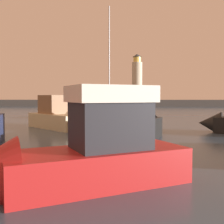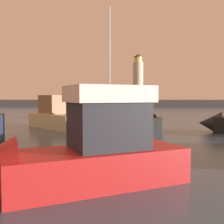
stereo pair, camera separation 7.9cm
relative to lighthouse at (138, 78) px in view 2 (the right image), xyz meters
name	(u,v)px [view 2 (the right image)]	position (x,y,z in m)	size (l,w,h in m)	color
ground_plane	(129,115)	(-2.68, -33.82, -6.88)	(220.00, 220.00, 0.00)	#384C60
breakwater	(127,103)	(-2.68, 0.00, -6.10)	(77.77, 6.90, 1.57)	#423F3D
lighthouse	(138,78)	(0.00, 0.00, 0.00)	(2.49, 2.49, 11.21)	beige
motorboat_3	(69,156)	(-4.60, -61.80, -6.06)	(6.13, 4.31, 2.95)	#B21E1E
motorboat_5	(133,125)	(-2.78, -53.99, -6.06)	(4.59, 7.34, 2.92)	black
motorboat_6	(65,118)	(-7.44, -49.14, -6.12)	(6.25, 6.29, 2.86)	beige
sailboat_moored	(103,114)	(-5.49, -40.21, -6.33)	(7.72, 3.67, 11.37)	black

